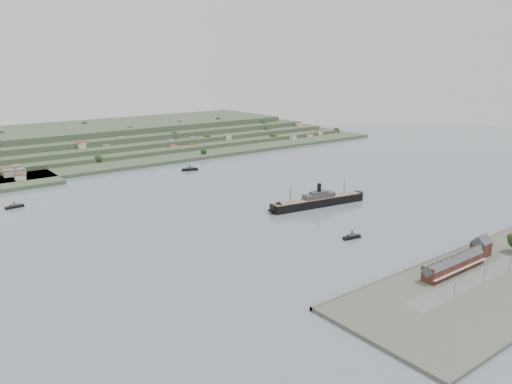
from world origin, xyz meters
TOP-DOWN VIEW (x-y plane):
  - ground at (0.00, 0.00)m, footprint 1400.00×1400.00m
  - near_shore at (0.00, -186.75)m, footprint 220.00×80.00m
  - terrace_row at (-10.00, -168.02)m, footprint 55.60×9.80m
  - gabled_building at (27.50, -164.00)m, footprint 10.40×10.18m
  - far_peninsula at (27.91, 393.10)m, footprint 760.00×309.00m
  - steamship at (23.57, -12.53)m, footprint 101.95×26.10m
  - tugboat at (-11.98, -88.36)m, footprint 14.44×6.06m
  - ferry_west at (-188.43, 144.41)m, footprint 15.77×5.91m
  - ferry_east at (10.96, 184.22)m, footprint 19.75×11.27m

SIDE VIEW (x-z plane):
  - ground at x=0.00m, z-range 0.00..0.00m
  - near_shore at x=0.00m, z-range -0.29..2.31m
  - ferry_west at x=-188.43m, z-range -1.50..4.28m
  - tugboat at x=-11.98m, z-range -1.61..4.69m
  - ferry_east at x=10.96m, z-range -1.85..5.30m
  - steamship at x=23.57m, z-range -7.73..16.79m
  - terrace_row at x=-10.00m, z-range 1.30..12.38m
  - gabled_building at x=27.50m, z-range 1.14..15.23m
  - far_peninsula at x=27.91m, z-range -3.12..26.88m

